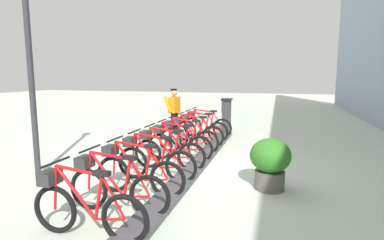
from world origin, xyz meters
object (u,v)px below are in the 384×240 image
Objects in this scene: bike_docked_6 at (153,160)px; bike_docked_8 at (114,186)px; bike_docked_7 at (136,171)px; lamp_post at (28,44)px; bike_docked_1 at (200,128)px; bike_docked_2 at (193,133)px; bike_docked_5 at (166,151)px; bike_docked_9 at (83,207)px; bike_docked_3 at (186,138)px; bike_docked_4 at (177,144)px; planter_bush at (270,161)px; payment_kiosk at (226,115)px; bike_docked_0 at (205,125)px; worker_near_rack at (174,110)px.

bike_docked_8 is (0.00, 1.54, 0.00)m from bike_docked_6.
lamp_post reaches higher than bike_docked_7.
bike_docked_2 is (0.00, 0.77, 0.00)m from bike_docked_1.
bike_docked_6 is at bearing 90.00° from bike_docked_2.
bike_docked_6 is (0.00, 0.77, 0.00)m from bike_docked_5.
bike_docked_9 is at bearing 90.00° from bike_docked_8.
bike_docked_4 is (0.00, 0.77, 0.00)m from bike_docked_3.
bike_docked_9 is 3.38m from planter_bush.
bike_docked_6 and bike_docked_8 have the same top height.
bike_docked_2 is 1.77× the size of planter_bush.
bike_docked_8 is at bearing 36.40° from planter_bush.
bike_docked_8 is (0.00, 2.31, 0.00)m from bike_docked_5.
bike_docked_2 is 0.77m from bike_docked_3.
planter_bush is at bearing 136.92° from bike_docked_3.
bike_docked_5 reaches higher than planter_bush.
bike_docked_6 is (0.00, 3.85, 0.00)m from bike_docked_1.
lamp_post is (3.07, 6.03, 2.09)m from payment_kiosk.
lamp_post is at bearing 63.46° from bike_docked_0.
bike_docked_1 is 1.00× the size of bike_docked_7.
bike_docked_8 is (0.00, 5.39, 0.00)m from bike_docked_1.
bike_docked_0 and bike_docked_3 have the same top height.
lamp_post is (2.50, 5.00, 2.33)m from bike_docked_0.
bike_docked_6 is at bearing -90.00° from bike_docked_9.
worker_near_rack is 5.58m from planter_bush.
bike_docked_2 is at bearing -51.78° from planter_bush.
bike_docked_2 is at bearing 90.00° from bike_docked_1.
bike_docked_2 is 1.04× the size of worker_near_rack.
bike_docked_9 is (0.00, 6.16, 0.00)m from bike_docked_1.
bike_docked_4 reaches higher than planter_bush.
bike_docked_1 is at bearing -90.00° from bike_docked_6.
bike_docked_6 is at bearing 90.00° from bike_docked_4.
bike_docked_1 is at bearing 147.52° from worker_near_rack.
bike_docked_7 is at bearing 90.00° from bike_docked_5.
planter_bush is (-3.41, 4.40, -0.37)m from worker_near_rack.
bike_docked_9 reaches higher than planter_bush.
bike_docked_7 reaches higher than planter_bush.
bike_docked_8 is (0.00, 0.77, 0.00)m from bike_docked_7.
bike_docked_6 is 1.00× the size of bike_docked_8.
bike_docked_3 and bike_docked_6 have the same top height.
bike_docked_2 is 1.00× the size of bike_docked_4.
bike_docked_1 is at bearing -58.06° from planter_bush.
bike_docked_1 is 2.31m from bike_docked_4.
bike_docked_3 is 1.54m from bike_docked_5.
bike_docked_9 is (0.00, 5.39, 0.00)m from bike_docked_2.
bike_docked_6 is 1.00× the size of bike_docked_9.
payment_kiosk is 5.76m from planter_bush.
worker_near_rack reaches higher than bike_docked_2.
bike_docked_3 is at bearing -90.00° from bike_docked_8.
bike_docked_8 reaches higher than planter_bush.
bike_docked_1 is 6.16m from bike_docked_9.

